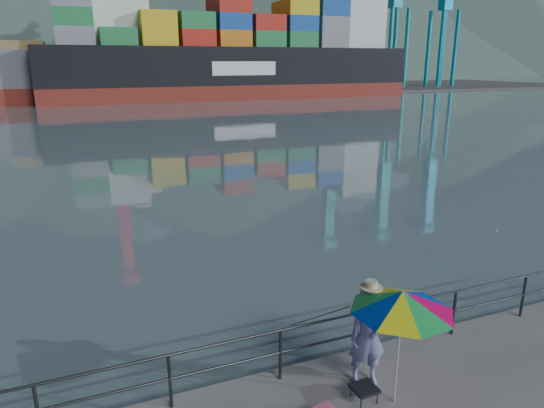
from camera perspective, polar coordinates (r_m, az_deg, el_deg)
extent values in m
cube|color=slate|center=(135.45, -22.03, 12.98)|extent=(500.00, 280.00, 0.00)
cube|color=#514F4C|center=(99.21, -15.71, 12.68)|extent=(200.00, 40.00, 0.40)
cylinder|color=#2D3033|center=(8.65, -5.35, -15.91)|extent=(22.00, 0.05, 0.05)
cylinder|color=#2D3033|center=(8.90, -5.26, -18.36)|extent=(22.00, 0.05, 0.05)
cube|color=#2D3033|center=(8.93, -5.26, -18.62)|extent=(22.00, 0.06, 1.00)
cone|color=#385147|center=(258.11, 9.24, 21.97)|extent=(257.92, 257.92, 62.00)
cone|color=#385147|center=(304.06, 20.92, 21.06)|extent=(291.20, 291.20, 70.00)
cube|color=orange|center=(98.15, -15.70, 13.41)|extent=(6.00, 2.40, 2.60)
cube|color=#267F3F|center=(99.16, -11.87, 13.68)|extent=(6.00, 2.40, 2.60)
cube|color=#194CA5|center=(100.50, -8.19, 15.38)|extent=(6.00, 2.40, 7.80)
cube|color=#267F3F|center=(102.39, -4.50, 14.05)|extent=(6.00, 2.40, 2.60)
cube|color=#194CA5|center=(104.50, -1.01, 15.58)|extent=(6.00, 2.40, 7.80)
cube|color=gray|center=(107.11, 2.34, 14.20)|extent=(6.00, 2.40, 2.60)
cube|color=#194CA5|center=(109.98, 5.52, 14.20)|extent=(6.00, 2.40, 2.60)
cube|color=orange|center=(113.14, 8.52, 14.16)|extent=(6.00, 2.40, 2.60)
cube|color=#267F3F|center=(116.58, 11.36, 14.09)|extent=(6.00, 2.40, 2.60)
cube|color=gray|center=(101.08, -15.97, 14.20)|extent=(6.00, 2.40, 5.20)
cube|color=red|center=(102.03, -12.29, 15.19)|extent=(6.00, 2.40, 7.80)
cube|color=red|center=(103.41, -8.62, 15.39)|extent=(6.00, 2.40, 7.80)
cube|color=red|center=(105.20, -5.04, 14.82)|extent=(6.00, 2.40, 5.20)
cube|color=#267F3F|center=(107.30, -1.62, 15.60)|extent=(6.00, 2.40, 7.80)
cube|color=orange|center=(109.80, 1.67, 14.94)|extent=(6.00, 2.40, 5.20)
cube|color=#267F3F|center=(112.64, 4.79, 14.27)|extent=(6.00, 2.40, 2.60)
cube|color=#267F3F|center=(115.69, 7.77, 14.88)|extent=(6.00, 2.40, 5.20)
cube|color=red|center=(119.03, 10.61, 15.42)|extent=(6.00, 2.40, 7.80)
cube|color=#267F3F|center=(104.11, -16.12, 13.52)|extent=(6.00, 2.40, 2.60)
imported|color=navy|center=(9.06, 11.22, -15.05)|extent=(0.77, 0.60, 1.87)
cylinder|color=white|center=(8.70, 14.60, -16.58)|extent=(0.04, 0.04, 1.91)
cone|color=#FDFE14|center=(8.22, 15.08, -10.97)|extent=(2.14, 2.14, 0.35)
cube|color=black|center=(9.01, 10.81, -20.53)|extent=(0.43, 0.43, 0.05)
cube|color=#2D3033|center=(9.09, 10.76, -21.21)|extent=(0.35, 0.35, 0.22)
cylinder|color=black|center=(10.07, 5.22, -17.53)|extent=(0.42, 1.62, 1.18)
cube|color=silver|center=(79.37, -18.01, 19.29)|extent=(9.00, 8.30, 7.00)
cube|color=maroon|center=(80.17, -4.38, 12.99)|extent=(57.96, 9.66, 2.50)
cube|color=black|center=(80.02, -4.45, 15.89)|extent=(57.96, 9.66, 5.60)
cube|color=silver|center=(89.60, 9.90, 20.76)|extent=(7.00, 7.73, 10.00)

